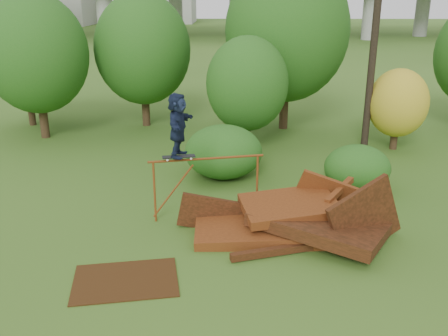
{
  "coord_description": "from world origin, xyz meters",
  "views": [
    {
      "loc": [
        -0.58,
        -10.52,
        5.99
      ],
      "look_at": [
        -0.8,
        2.0,
        1.6
      ],
      "focal_mm": 40.0,
      "sensor_mm": 36.0,
      "label": 1
    }
  ],
  "objects_px": {
    "utility_pole": "(375,30)",
    "flat_plate": "(126,280)",
    "scrap_pile": "(292,221)",
    "skater": "(178,125)"
  },
  "relations": [
    {
      "from": "utility_pole",
      "to": "flat_plate",
      "type": "bearing_deg",
      "value": -127.71
    },
    {
      "from": "scrap_pile",
      "to": "skater",
      "type": "height_order",
      "value": "skater"
    },
    {
      "from": "scrap_pile",
      "to": "utility_pole",
      "type": "relative_size",
      "value": 0.64
    },
    {
      "from": "flat_plate",
      "to": "utility_pole",
      "type": "bearing_deg",
      "value": 52.29
    },
    {
      "from": "utility_pole",
      "to": "scrap_pile",
      "type": "bearing_deg",
      "value": -116.36
    },
    {
      "from": "scrap_pile",
      "to": "skater",
      "type": "relative_size",
      "value": 3.44
    },
    {
      "from": "flat_plate",
      "to": "utility_pole",
      "type": "distance_m",
      "value": 13.4
    },
    {
      "from": "scrap_pile",
      "to": "flat_plate",
      "type": "relative_size",
      "value": 2.6
    },
    {
      "from": "flat_plate",
      "to": "utility_pole",
      "type": "relative_size",
      "value": 0.25
    },
    {
      "from": "flat_plate",
      "to": "scrap_pile",
      "type": "bearing_deg",
      "value": 30.72
    }
  ]
}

